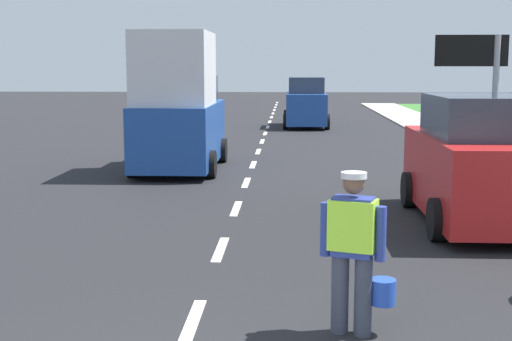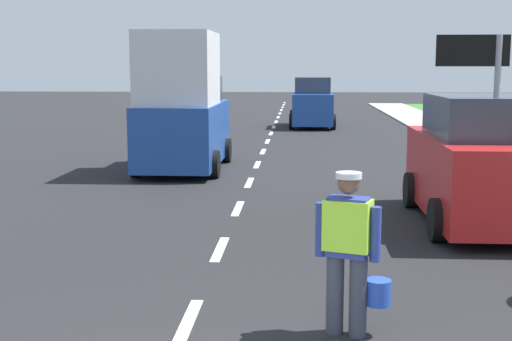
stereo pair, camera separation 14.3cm
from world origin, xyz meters
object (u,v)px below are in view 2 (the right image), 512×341
Objects in this scene: car_outgoing_far at (312,104)px; lane_direction_sign at (482,85)px; road_worker at (350,245)px; delivery_truck at (183,109)px; car_parked_curbside at (478,165)px.

lane_direction_sign is at bearing -83.13° from car_outgoing_far.
lane_direction_sign reaches higher than road_worker.
delivery_truck is 8.50m from car_parked_curbside.
lane_direction_sign is at bearing 62.74° from road_worker.
delivery_truck is at bearing 132.59° from lane_direction_sign.
lane_direction_sign is 19.96m from car_outgoing_far.
car_parked_curbside is (2.54, -19.19, 0.00)m from car_outgoing_far.
road_worker is 0.39× the size of car_parked_curbside.
delivery_truck is (-5.94, 6.47, -0.80)m from lane_direction_sign.
delivery_truck reaches higher than car_outgoing_far.
delivery_truck reaches higher than car_parked_curbside.
lane_direction_sign is 0.70× the size of delivery_truck.
delivery_truck is at bearing 107.74° from road_worker.
lane_direction_sign is (2.39, 4.64, 1.48)m from road_worker.
road_worker is at bearing -90.02° from car_outgoing_far.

